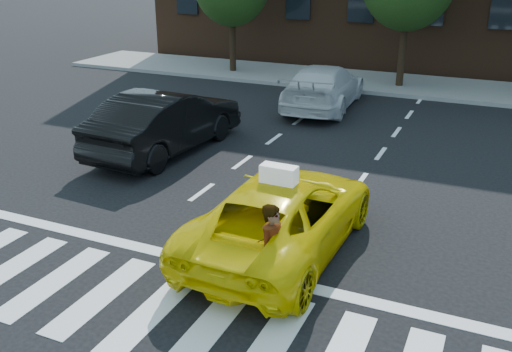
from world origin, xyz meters
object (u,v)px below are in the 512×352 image
Objects in this scene: black_sedan at (166,121)px; white_suv at (324,87)px; woman at (273,253)px; taxi at (282,214)px; dog at (211,271)px.

black_sedan is 6.78m from white_suv.
black_sedan reaches higher than woman.
taxi is 0.97× the size of black_sedan.
white_suv is 3.20× the size of woman.
black_sedan is at bearing -36.72° from taxi.
white_suv is at bearing 89.42° from dog.
white_suv is 8.21× the size of dog.
woman is at bearing 108.11° from taxi.
white_suv is at bearing -75.02° from taxi.
white_suv reaches higher than dog.
woman is 2.57× the size of dog.
dog is (-0.65, -1.59, -0.49)m from taxi.
woman reaches higher than dog.
black_sedan reaches higher than taxi.
taxi is 1.68m from woman.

